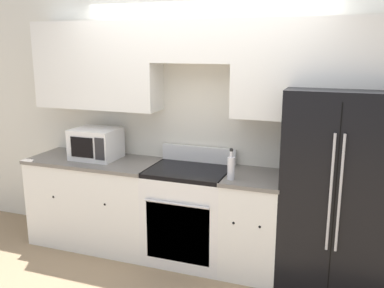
{
  "coord_description": "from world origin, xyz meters",
  "views": [
    {
      "loc": [
        1.35,
        -3.37,
        2.1
      ],
      "look_at": [
        -0.0,
        0.31,
        1.18
      ],
      "focal_mm": 40.0,
      "sensor_mm": 36.0,
      "label": 1
    }
  ],
  "objects_px": {
    "oven_range": "(189,214)",
    "refrigerator": "(336,189)",
    "bottle": "(231,167)",
    "microwave": "(96,144)"
  },
  "relations": [
    {
      "from": "oven_range",
      "to": "refrigerator",
      "type": "relative_size",
      "value": 0.62
    },
    {
      "from": "bottle",
      "to": "refrigerator",
      "type": "bearing_deg",
      "value": 13.16
    },
    {
      "from": "refrigerator",
      "to": "microwave",
      "type": "relative_size",
      "value": 3.77
    },
    {
      "from": "microwave",
      "to": "bottle",
      "type": "height_order",
      "value": "microwave"
    },
    {
      "from": "refrigerator",
      "to": "bottle",
      "type": "bearing_deg",
      "value": -166.84
    },
    {
      "from": "oven_range",
      "to": "bottle",
      "type": "bearing_deg",
      "value": -19.9
    },
    {
      "from": "oven_range",
      "to": "refrigerator",
      "type": "xyz_separation_m",
      "value": [
        1.35,
        0.04,
        0.4
      ]
    },
    {
      "from": "refrigerator",
      "to": "microwave",
      "type": "distance_m",
      "value": 2.4
    },
    {
      "from": "oven_range",
      "to": "bottle",
      "type": "distance_m",
      "value": 0.75
    },
    {
      "from": "oven_range",
      "to": "microwave",
      "type": "xyz_separation_m",
      "value": [
        -1.05,
        0.04,
        0.62
      ]
    }
  ]
}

